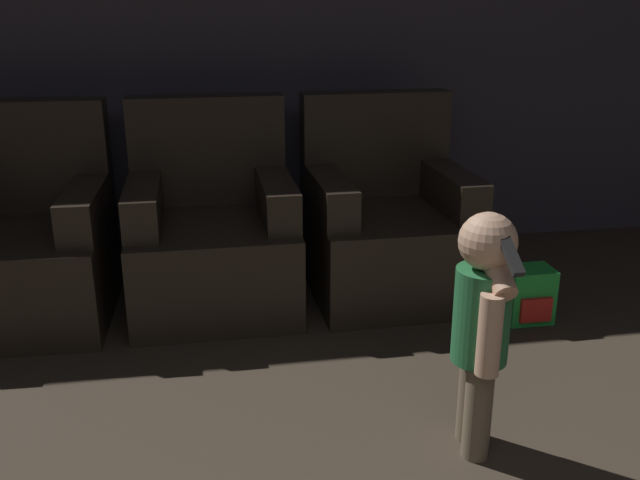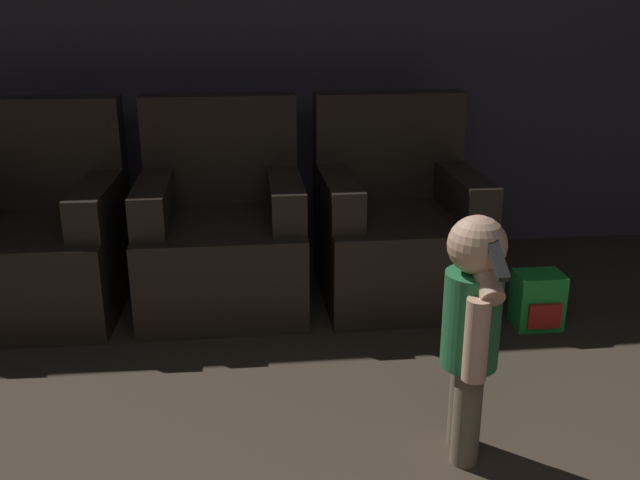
# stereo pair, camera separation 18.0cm
# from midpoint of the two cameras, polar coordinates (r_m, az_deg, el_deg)

# --- Properties ---
(wall_back) EXTENTS (8.40, 0.05, 2.60)m
(wall_back) POSITION_cam_midpoint_polar(r_m,az_deg,el_deg) (4.24, -7.19, 16.13)
(wall_back) COLOR #3D3842
(wall_back) RESTS_ON ground_plane
(armchair_left) EXTENTS (0.83, 0.87, 1.02)m
(armchair_left) POSITION_cam_midpoint_polar(r_m,az_deg,el_deg) (3.78, -23.90, -0.53)
(armchair_left) COLOR black
(armchair_left) RESTS_ON ground_plane
(armchair_middle) EXTENTS (0.81, 0.84, 1.02)m
(armchair_middle) POSITION_cam_midpoint_polar(r_m,az_deg,el_deg) (3.66, -9.99, 0.26)
(armchair_middle) COLOR black
(armchair_middle) RESTS_ON ground_plane
(armchair_right) EXTENTS (0.82, 0.85, 1.02)m
(armchair_right) POSITION_cam_midpoint_polar(r_m,az_deg,el_deg) (3.76, 4.00, 1.05)
(armchair_right) COLOR black
(armchair_right) RESTS_ON ground_plane
(person_toddler) EXTENTS (0.19, 0.34, 0.86)m
(person_toddler) POSITION_cam_midpoint_polar(r_m,az_deg,el_deg) (2.39, 10.80, -6.03)
(person_toddler) COLOR brown
(person_toddler) RESTS_ON ground_plane
(toy_backpack) EXTENTS (0.22, 0.19, 0.27)m
(toy_backpack) POSITION_cam_midpoint_polar(r_m,az_deg,el_deg) (3.57, 14.94, -4.28)
(toy_backpack) COLOR green
(toy_backpack) RESTS_ON ground_plane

